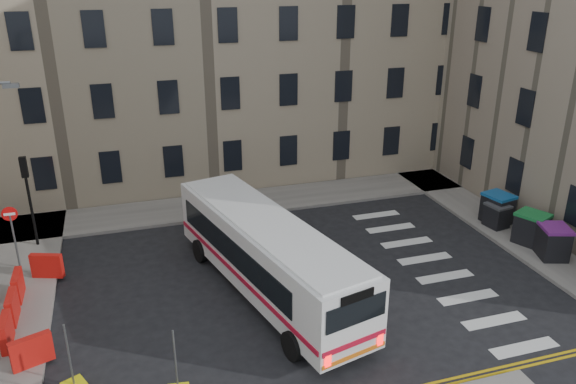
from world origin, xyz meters
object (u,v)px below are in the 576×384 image
bus (267,253)px  wheelie_bin_e (497,208)px  wheelie_bin_d (497,215)px  wheelie_bin_b (553,242)px  wheelie_bin_c (531,228)px

bus → wheelie_bin_e: bearing=-1.6°
wheelie_bin_d → wheelie_bin_b: bearing=-93.2°
wheelie_bin_e → wheelie_bin_b: bearing=-102.1°
bus → wheelie_bin_e: 12.56m
bus → wheelie_bin_d: (11.93, 2.23, -0.99)m
wheelie_bin_e → wheelie_bin_c: bearing=-101.7°
wheelie_bin_b → wheelie_bin_c: bearing=107.9°
wheelie_bin_b → wheelie_bin_d: 3.34m
wheelie_bin_b → wheelie_bin_e: 3.73m
wheelie_bin_c → wheelie_bin_e: (-0.03, 2.35, 0.00)m
bus → wheelie_bin_b: (12.27, -1.09, -0.85)m
wheelie_bin_d → wheelie_bin_e: 0.54m
bus → wheelie_bin_b: bearing=-18.8°
bus → wheelie_bin_c: size_ratio=6.73×
wheelie_bin_b → wheelie_bin_c: wheelie_bin_c is taller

